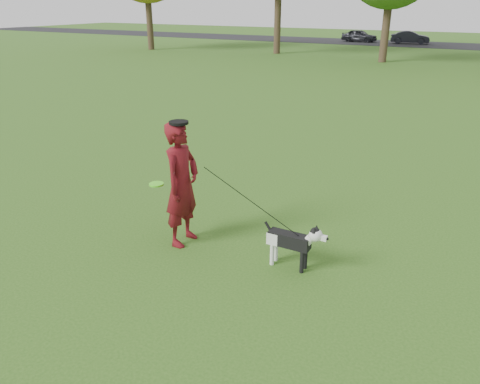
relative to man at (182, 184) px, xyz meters
The scene contains 7 objects.
ground 1.68m from the man, ahead, with size 120.00×120.00×0.00m, color #285116.
road 40.18m from the man, 88.08° to the left, with size 120.00×7.00×0.02m, color black.
man is the anchor object (origin of this frame).
dog 1.94m from the man, ahead, with size 0.98×0.20×0.74m.
car_left 40.96m from the man, 101.39° to the left, with size 1.30×3.23×1.10m, color black.
car_mid 40.31m from the man, 95.04° to the left, with size 1.15×3.30×1.09m, color black.
man_held_items 1.20m from the man, ahead, with size 2.50×0.40×1.49m.
Camera 1 is at (2.65, -5.63, 3.63)m, focal length 35.00 mm.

